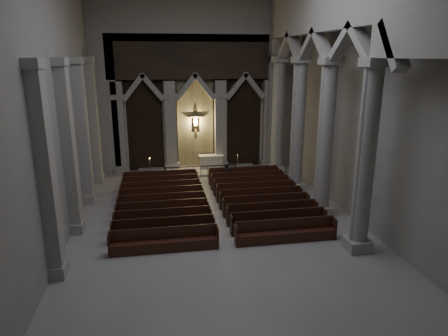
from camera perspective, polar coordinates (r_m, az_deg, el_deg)
The scene contains 11 objects.
room at distance 17.20m, azimuth -0.31°, elevation 14.14°, with size 24.00×24.10×12.00m.
sanctuary_wall at distance 28.67m, azimuth -4.18°, elevation 12.79°, with size 14.00×0.77×12.00m.
right_arcade at distance 20.09m, azimuth 15.22°, elevation 14.49°, with size 1.00×24.00×12.00m.
left_pilasters at distance 21.25m, azimuth -20.23°, elevation 3.44°, with size 0.60×13.00×8.03m.
sanctuary_step at distance 28.84m, azimuth -3.74°, elevation -0.40°, with size 8.50×2.60×0.15m, color #A4A199.
altar at distance 29.35m, azimuth -1.85°, elevation 1.00°, with size 1.79×0.72×0.91m.
altar_rail at distance 26.97m, azimuth -3.36°, elevation -0.31°, with size 4.85×0.09×0.95m.
candle_stand_left at distance 27.52m, azimuth -10.48°, elevation -0.72°, with size 0.25×0.25×1.47m.
candle_stand_right at distance 27.71m, azimuth 1.94°, elevation -0.33°, with size 0.25×0.25×1.50m.
pews at distance 21.77m, azimuth -1.66°, elevation -5.10°, with size 10.04×9.32×1.03m.
worshipper at distance 25.86m, azimuth 0.43°, elevation -0.89°, with size 0.49×0.32×1.35m, color black.
Camera 1 is at (-2.81, -16.96, 8.09)m, focal length 32.00 mm.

